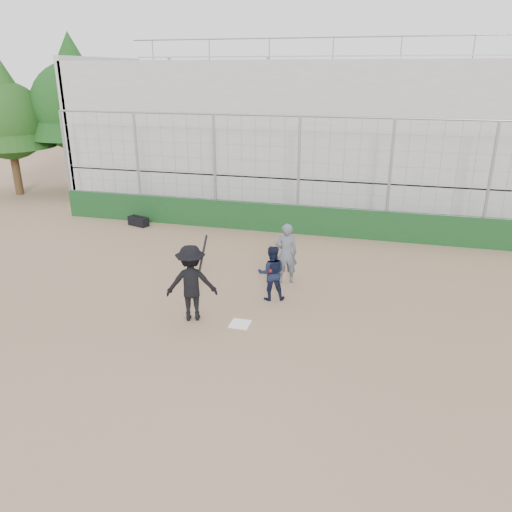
% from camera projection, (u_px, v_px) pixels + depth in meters
% --- Properties ---
extents(ground, '(90.00, 90.00, 0.00)m').
position_uv_depth(ground, '(240.00, 324.00, 11.29)').
color(ground, brown).
rests_on(ground, ground).
extents(home_plate, '(0.44, 0.44, 0.02)m').
position_uv_depth(home_plate, '(240.00, 324.00, 11.29)').
color(home_plate, white).
rests_on(home_plate, ground).
extents(backstop, '(18.10, 0.25, 4.04)m').
position_uv_depth(backstop, '(298.00, 207.00, 17.29)').
color(backstop, '#103314').
rests_on(backstop, ground).
extents(bleachers, '(20.25, 6.70, 6.98)m').
position_uv_depth(bleachers, '(320.00, 133.00, 21.08)').
color(bleachers, '#9A9A9A').
rests_on(bleachers, ground).
extents(tree_left, '(4.48, 4.48, 7.00)m').
position_uv_depth(tree_left, '(74.00, 94.00, 22.37)').
color(tree_left, '#392614').
rests_on(tree_left, ground).
extents(tree_right, '(3.84, 3.84, 6.00)m').
position_uv_depth(tree_right, '(6.00, 110.00, 21.83)').
color(tree_right, '#362513').
rests_on(tree_right, ground).
extents(batter_at_plate, '(1.31, 1.01, 1.94)m').
position_uv_depth(batter_at_plate, '(191.00, 283.00, 11.26)').
color(batter_at_plate, black).
rests_on(batter_at_plate, ground).
extents(catcher_crouched, '(0.81, 0.71, 0.98)m').
position_uv_depth(catcher_crouched, '(272.00, 282.00, 12.35)').
color(catcher_crouched, black).
rests_on(catcher_crouched, ground).
extents(umpire, '(0.70, 0.58, 1.49)m').
position_uv_depth(umpire, '(286.00, 256.00, 13.29)').
color(umpire, '#4B525F').
rests_on(umpire, ground).
extents(equipment_bag, '(0.85, 0.57, 0.37)m').
position_uv_depth(equipment_bag, '(138.00, 221.00, 18.41)').
color(equipment_bag, black).
rests_on(equipment_bag, ground).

